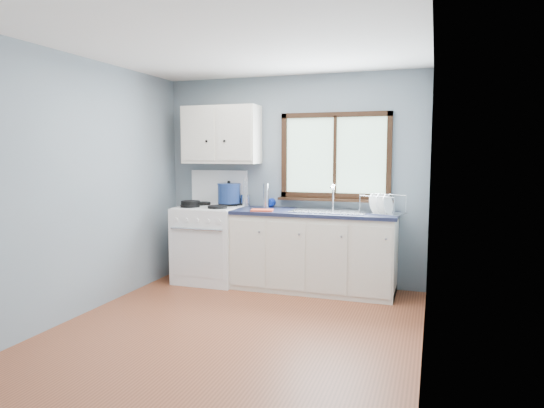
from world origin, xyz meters
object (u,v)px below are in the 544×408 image
(base_cabinets, at_px, (313,255))
(thermos, at_px, (266,196))
(utensil_crock, at_px, (245,200))
(dish_rack, at_px, (382,208))
(gas_range, at_px, (210,242))
(stockpot, at_px, (229,193))
(skillet, at_px, (191,203))
(sink, at_px, (329,217))

(base_cabinets, xyz_separation_m, thermos, (-0.62, 0.12, 0.66))
(utensil_crock, xyz_separation_m, dish_rack, (1.68, -0.20, -0.02))
(gas_range, xyz_separation_m, utensil_crock, (0.39, 0.22, 0.50))
(thermos, bearing_deg, stockpot, 177.53)
(utensil_crock, bearing_deg, thermos, -15.43)
(skillet, distance_m, stockpot, 0.49)
(stockpot, relative_size, dish_rack, 0.58)
(base_cabinets, relative_size, stockpot, 6.28)
(sink, height_order, utensil_crock, utensil_crock)
(gas_range, height_order, sink, gas_range)
(sink, relative_size, thermos, 2.86)
(skillet, xyz_separation_m, dish_rack, (2.24, 0.16, -0.01))
(thermos, bearing_deg, base_cabinets, -10.71)
(sink, bearing_deg, skillet, -174.44)
(base_cabinets, height_order, thermos, thermos)
(gas_range, relative_size, utensil_crock, 3.60)
(skillet, relative_size, dish_rack, 0.70)
(stockpot, height_order, utensil_crock, utensil_crock)
(skillet, distance_m, dish_rack, 2.25)
(base_cabinets, bearing_deg, stockpot, 172.90)
(thermos, xyz_separation_m, dish_rack, (1.38, -0.12, -0.09))
(sink, bearing_deg, thermos, 171.63)
(skillet, bearing_deg, gas_range, 43.74)
(utensil_crock, relative_size, thermos, 1.29)
(base_cabinets, xyz_separation_m, skillet, (-1.48, -0.16, 0.57))
(skillet, relative_size, stockpot, 1.19)
(skillet, bearing_deg, stockpot, 43.96)
(skillet, height_order, utensil_crock, utensil_crock)
(stockpot, bearing_deg, dish_rack, -4.27)
(gas_range, distance_m, utensil_crock, 0.67)
(gas_range, height_order, stockpot, gas_range)
(base_cabinets, bearing_deg, thermos, 169.29)
(gas_range, bearing_deg, base_cabinets, 0.82)
(skillet, bearing_deg, base_cabinets, 11.11)
(base_cabinets, bearing_deg, gas_range, -179.18)
(stockpot, bearing_deg, gas_range, -140.69)
(sink, bearing_deg, utensil_crock, 169.67)
(gas_range, height_order, utensil_crock, gas_range)
(stockpot, bearing_deg, skillet, -140.90)
(stockpot, xyz_separation_m, thermos, (0.49, -0.02, -0.02))
(sink, relative_size, stockpot, 2.85)
(sink, xyz_separation_m, stockpot, (-1.29, 0.14, 0.23))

